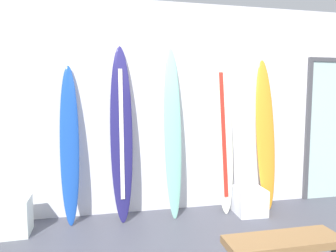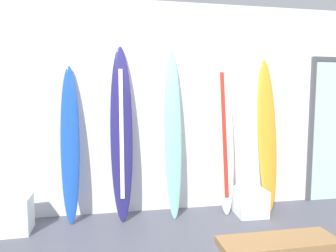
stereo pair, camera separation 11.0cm
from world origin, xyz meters
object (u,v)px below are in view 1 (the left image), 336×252
(surfboard_navy, at_px, (121,135))
(surfboard_ivory, at_px, (223,134))
(bench, at_px, (283,247))
(surfboard_sunset, at_px, (265,135))
(display_block_center, at_px, (249,201))
(display_block_left, at_px, (15,217))
(surfboard_seafoam, at_px, (173,134))
(surfboard_cobalt, at_px, (70,146))
(glass_door, at_px, (336,127))

(surfboard_navy, xyz_separation_m, surfboard_ivory, (1.35, 0.01, -0.03))
(bench, bearing_deg, surfboard_sunset, 64.26)
(surfboard_navy, distance_m, bench, 2.20)
(surfboard_navy, distance_m, display_block_center, 1.91)
(surfboard_ivory, height_order, bench, surfboard_ivory)
(display_block_left, bearing_deg, surfboard_navy, 9.00)
(surfboard_navy, height_order, surfboard_seafoam, surfboard_seafoam)
(surfboard_cobalt, bearing_deg, surfboard_sunset, -0.46)
(surfboard_navy, xyz_separation_m, display_block_center, (1.67, -0.18, -0.91))
(surfboard_cobalt, relative_size, display_block_center, 4.96)
(surfboard_seafoam, xyz_separation_m, surfboard_ivory, (0.70, 0.01, -0.02))
(surfboard_cobalt, height_order, bench, surfboard_cobalt)
(surfboard_sunset, relative_size, display_block_left, 5.02)
(surfboard_navy, distance_m, glass_door, 3.28)
(surfboard_seafoam, xyz_separation_m, surfboard_sunset, (1.32, 0.01, -0.06))
(surfboard_cobalt, distance_m, glass_door, 3.91)
(surfboard_navy, relative_size, surfboard_ivory, 1.04)
(surfboard_navy, xyz_separation_m, surfboard_sunset, (1.98, 0.00, -0.06))
(display_block_left, distance_m, bench, 2.83)
(surfboard_ivory, xyz_separation_m, glass_door, (1.92, 0.17, 0.04))
(surfboard_navy, distance_m, display_block_left, 1.52)
(display_block_left, bearing_deg, surfboard_seafoam, 5.72)
(surfboard_ivory, bearing_deg, bench, -97.40)
(surfboard_navy, xyz_separation_m, surfboard_seafoam, (0.66, -0.01, -0.00))
(surfboard_cobalt, height_order, surfboard_seafoam, surfboard_seafoam)
(surfboard_ivory, relative_size, glass_door, 0.99)
(surfboard_ivory, bearing_deg, display_block_center, -31.15)
(surfboard_sunset, xyz_separation_m, display_block_left, (-3.20, -0.19, -0.82))
(surfboard_cobalt, distance_m, surfboard_ivory, 1.98)
(display_block_center, distance_m, glass_door, 1.89)
(surfboard_cobalt, bearing_deg, surfboard_navy, -1.98)
(surfboard_seafoam, relative_size, bench, 2.42)
(display_block_left, bearing_deg, surfboard_sunset, 3.47)
(surfboard_sunset, xyz_separation_m, bench, (-0.86, -1.77, -0.61))
(display_block_left, bearing_deg, display_block_center, 0.24)
(bench, bearing_deg, glass_door, 42.21)
(surfboard_sunset, bearing_deg, bench, -115.74)
(surfboard_seafoam, xyz_separation_m, bench, (0.47, -1.77, -0.67))
(surfboard_cobalt, relative_size, bench, 2.13)
(bench, bearing_deg, display_block_left, 145.99)
(surfboard_cobalt, bearing_deg, surfboard_seafoam, -1.19)
(bench, bearing_deg, surfboard_cobalt, 134.26)
(surfboard_ivory, distance_m, surfboard_sunset, 0.62)
(display_block_center, bearing_deg, surfboard_cobalt, 174.95)
(surfboard_cobalt, height_order, display_block_left, surfboard_cobalt)
(surfboard_navy, distance_m, surfboard_seafoam, 0.66)
(surfboard_cobalt, xyz_separation_m, glass_door, (3.90, 0.16, 0.14))
(surfboard_ivory, xyz_separation_m, bench, (-0.23, -1.78, -0.64))
(bench, bearing_deg, surfboard_navy, 122.34)
(surfboard_seafoam, relative_size, display_block_center, 5.62)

